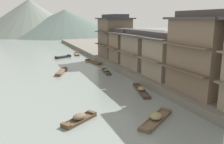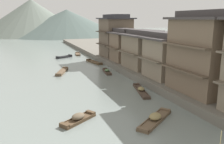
{
  "view_description": "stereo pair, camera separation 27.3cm",
  "coord_description": "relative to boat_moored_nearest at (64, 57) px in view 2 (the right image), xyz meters",
  "views": [
    {
      "loc": [
        -7.82,
        -7.06,
        8.83
      ],
      "look_at": [
        2.78,
        20.16,
        2.15
      ],
      "focal_mm": 37.57,
      "sensor_mm": 36.0,
      "label": 1
    },
    {
      "loc": [
        -7.57,
        -7.16,
        8.83
      ],
      "look_at": [
        2.78,
        20.16,
        2.15
      ],
      "focal_mm": 37.57,
      "sensor_mm": 36.0,
      "label": 2
    }
  ],
  "objects": [
    {
      "name": "boat_moored_far",
      "position": [
        4.08,
        -18.15,
        0.05
      ],
      "size": [
        1.33,
        4.06,
        0.65
      ],
      "color": "#423328",
      "rests_on": "ground"
    },
    {
      "name": "house_waterfront_narrow",
      "position": [
        9.62,
        -20.33,
        3.77
      ],
      "size": [
        6.36,
        7.23,
        6.14
      ],
      "color": "#7F705B",
      "rests_on": "riverbank_right"
    },
    {
      "name": "hill_far_centre",
      "position": [
        -3.06,
        84.51,
        9.36
      ],
      "size": [
        57.8,
        57.8,
        19.08
      ],
      "primitive_type": "cone",
      "color": "slate",
      "rests_on": "ground"
    },
    {
      "name": "house_waterfront_end",
      "position": [
        9.74,
        -7.64,
        5.07
      ],
      "size": [
        6.61,
        7.18,
        8.74
      ],
      "color": "brown",
      "rests_on": "riverbank_right"
    },
    {
      "name": "riverbank_right",
      "position": [
        14.98,
        -16.87,
        0.29
      ],
      "size": [
        18.0,
        110.0,
        0.95
      ],
      "primitive_type": "cube",
      "color": "#6B665B",
      "rests_on": "ground"
    },
    {
      "name": "house_waterfront_tall",
      "position": [
        9.05,
        -27.34,
        3.78
      ],
      "size": [
        5.21,
        6.08,
        6.14
      ],
      "color": "gray",
      "rests_on": "riverbank_right"
    },
    {
      "name": "boat_moored_second",
      "position": [
        1.72,
        -37.47,
        0.07
      ],
      "size": [
        4.85,
        3.95,
        0.73
      ],
      "color": "brown",
      "rests_on": "ground"
    },
    {
      "name": "boat_midriver_drifting",
      "position": [
        4.53,
        -29.48,
        0.01
      ],
      "size": [
        2.23,
        5.76,
        0.62
      ],
      "color": "#423328",
      "rests_on": "ground"
    },
    {
      "name": "boat_midriver_upstream",
      "position": [
        4.67,
        -8.55,
        -0.05
      ],
      "size": [
        2.01,
        5.77,
        0.41
      ],
      "color": "brown",
      "rests_on": "ground"
    },
    {
      "name": "boat_crossing_west",
      "position": [
        -2.9,
        -15.29,
        -0.03
      ],
      "size": [
        2.94,
        5.43,
        0.46
      ],
      "color": "brown",
      "rests_on": "ground"
    },
    {
      "name": "house_waterfront_second",
      "position": [
        9.95,
        -34.29,
        5.06
      ],
      "size": [
        7.02,
        7.87,
        8.74
      ],
      "color": "#75604C",
      "rests_on": "riverbank_right"
    },
    {
      "name": "house_waterfront_far",
      "position": [
        9.03,
        -13.6,
        3.79
      ],
      "size": [
        5.18,
        5.68,
        6.14
      ],
      "color": "#75604C",
      "rests_on": "riverbank_right"
    },
    {
      "name": "boat_upstream_distant",
      "position": [
        3.99,
        3.46,
        -0.06
      ],
      "size": [
        1.82,
        4.62,
        0.37
      ],
      "color": "brown",
      "rests_on": "ground"
    },
    {
      "name": "hill_far_west",
      "position": [
        14.03,
        73.82,
        6.6
      ],
      "size": [
        60.27,
        60.27,
        13.55
      ],
      "primitive_type": "cone",
      "color": "#4C5B56",
      "rests_on": "ground"
    },
    {
      "name": "boat_moored_nearest",
      "position": [
        0.0,
        0.0,
        0.0
      ],
      "size": [
        4.0,
        2.89,
        0.53
      ],
      "color": "#232326",
      "rests_on": "ground"
    },
    {
      "name": "boat_moored_third",
      "position": [
        -4.59,
        -35.08,
        0.09
      ],
      "size": [
        3.56,
        2.85,
        0.72
      ],
      "color": "brown",
      "rests_on": "ground"
    }
  ]
}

